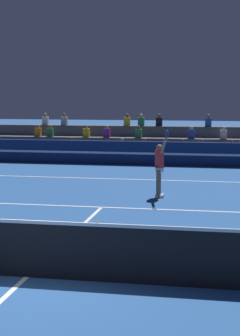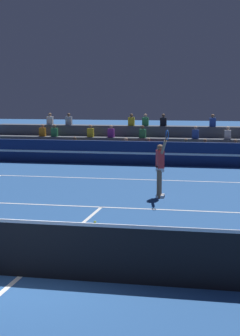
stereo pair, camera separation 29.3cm
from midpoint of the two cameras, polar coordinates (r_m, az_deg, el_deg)
ground_plane at (r=10.55m, az=-10.27°, el=-10.85°), size 120.00×120.00×0.00m
court_lines at (r=10.55m, az=-10.27°, el=-10.83°), size 11.10×23.90×0.01m
tennis_net at (r=10.39m, az=-10.34°, el=-8.00°), size 12.00×0.10×1.10m
sponsor_banner_wall at (r=26.17m, az=2.47°, el=1.51°), size 18.00×0.26×1.10m
bleacher_stand at (r=28.66m, az=3.19°, el=2.24°), size 17.68×2.85×2.28m
tennis_player at (r=17.91m, az=3.56°, el=0.08°), size 0.57×1.26×2.29m
tennis_ball at (r=14.48m, az=-2.97°, el=-5.52°), size 0.07×0.07×0.07m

